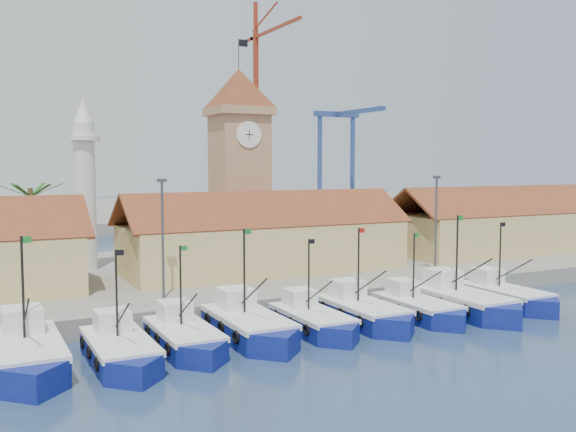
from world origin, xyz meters
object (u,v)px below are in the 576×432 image
boat_4 (314,323)px  minaret (85,184)px  boat_0 (27,357)px  clock_tower (239,161)px

boat_4 → minaret: bearing=114.0°
boat_0 → clock_tower: bearing=45.8°
boat_4 → clock_tower: bearing=80.3°
clock_tower → minaret: (-15.00, 2.00, -2.23)m
minaret → boat_4: bearing=-66.0°
clock_tower → boat_4: bearing=-99.7°
boat_4 → minaret: size_ratio=0.55×
boat_4 → clock_tower: (3.92, 22.94, 11.26)m
boat_0 → minaret: 27.56m
boat_4 → clock_tower: clock_tower is taller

